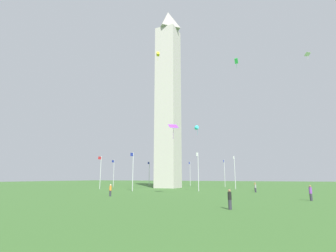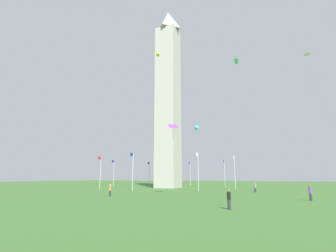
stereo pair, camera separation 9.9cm
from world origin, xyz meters
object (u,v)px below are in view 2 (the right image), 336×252
object	(u,v)px
flagpole_sw	(149,172)
person_black_shirt	(229,199)
flagpole_w	(114,172)
kite_white_diamond	(307,54)
flagpole_ne	(198,169)
flagpole_s	(190,172)
person_orange_shirt	(110,190)
person_yellow_shirt	(255,187)
flagpole_se	(225,172)
obelisk_monument	(168,94)
kite_purple_diamond	(173,126)
person_gray_shirt	(255,188)
kite_green_box	(236,61)
kite_cyan_delta	(197,128)
flagpole_nw	(100,171)
flagpole_e	(235,171)
person_purple_shirt	(310,193)
kite_yellow_box	(158,54)
flagpole_n	(133,170)

from	to	relation	value
flagpole_sw	person_black_shirt	world-z (taller)	flagpole_sw
flagpole_w	kite_white_diamond	size ratio (longest dim) A/B	5.00
flagpole_ne	flagpole_s	bearing A→B (deg)	-157.50
person_orange_shirt	person_yellow_shirt	distance (m)	29.02
flagpole_s	kite_white_diamond	size ratio (longest dim) A/B	5.00
flagpole_se	flagpole_sw	distance (m)	23.97
person_black_shirt	obelisk_monument	bearing A→B (deg)	-24.61
obelisk_monument	person_yellow_shirt	bearing A→B (deg)	72.32
person_yellow_shirt	kite_purple_diamond	world-z (taller)	kite_purple_diamond
person_gray_shirt	kite_green_box	world-z (taller)	kite_green_box
person_black_shirt	kite_cyan_delta	distance (m)	40.44
flagpole_nw	kite_cyan_delta	size ratio (longest dim) A/B	3.27
flagpole_e	person_yellow_shirt	bearing A→B (deg)	35.92
person_orange_shirt	kite_green_box	size ratio (longest dim) A/B	0.72
flagpole_e	flagpole_w	bearing A→B (deg)	-90.00
person_orange_shirt	flagpole_se	bearing A→B (deg)	-32.63
kite_green_box	kite_cyan_delta	bearing A→B (deg)	-119.67
flagpole_sw	person_gray_shirt	xyz separation A→B (m)	(23.52, 34.51, -3.36)
flagpole_se	person_purple_shirt	size ratio (longest dim) A/B	4.28
flagpole_ne	flagpole_sw	xyz separation A→B (m)	(-23.97, -23.97, 0.00)
obelisk_monument	flagpole_nw	bearing A→B (deg)	-44.85
flagpole_s	flagpole_w	size ratio (longest dim) A/B	1.00
flagpole_w	kite_yellow_box	size ratio (longest dim) A/B	2.92
kite_yellow_box	kite_white_diamond	world-z (taller)	kite_yellow_box
flagpole_nw	flagpole_w	bearing A→B (deg)	-157.50
flagpole_n	person_gray_shirt	xyz separation A→B (m)	(-5.41, 22.52, -3.36)
kite_purple_diamond	person_purple_shirt	bearing A→B (deg)	84.74
flagpole_e	flagpole_se	xyz separation A→B (m)	(-11.99, -4.96, 0.00)
flagpole_sw	person_purple_shirt	world-z (taller)	flagpole_sw
flagpole_ne	kite_green_box	distance (m)	24.08
flagpole_w	kite_purple_diamond	xyz separation A→B (m)	(24.87, 29.14, 6.34)
kite_green_box	kite_cyan_delta	distance (m)	17.67
flagpole_w	flagpole_n	bearing A→B (deg)	45.00
flagpole_w	person_purple_shirt	bearing A→B (deg)	60.64
flagpole_e	flagpole_se	bearing A→B (deg)	-157.50
flagpole_se	person_purple_shirt	world-z (taller)	flagpole_se
obelisk_monument	person_yellow_shirt	world-z (taller)	obelisk_monument
person_orange_shirt	kite_yellow_box	xyz separation A→B (m)	(-21.79, -3.55, 31.85)
flagpole_se	flagpole_nw	world-z (taller)	same
flagpole_e	kite_yellow_box	bearing A→B (deg)	-61.98
person_orange_shirt	person_purple_shirt	size ratio (longest dim) A/B	0.95
flagpole_ne	flagpole_w	distance (m)	31.32
flagpole_sw	person_black_shirt	bearing A→B (deg)	34.83
flagpole_n	kite_purple_diamond	bearing A→B (deg)	56.99
flagpole_ne	flagpole_s	size ratio (longest dim) A/B	1.00
flagpole_s	kite_purple_diamond	xyz separation A→B (m)	(41.82, 12.19, 6.34)
flagpole_nw	kite_green_box	xyz separation A→B (m)	(-2.58, 32.08, 22.53)
obelisk_monument	person_purple_shirt	world-z (taller)	obelisk_monument
obelisk_monument	person_purple_shirt	bearing A→B (deg)	48.65
obelisk_monument	person_gray_shirt	size ratio (longest dim) A/B	30.69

